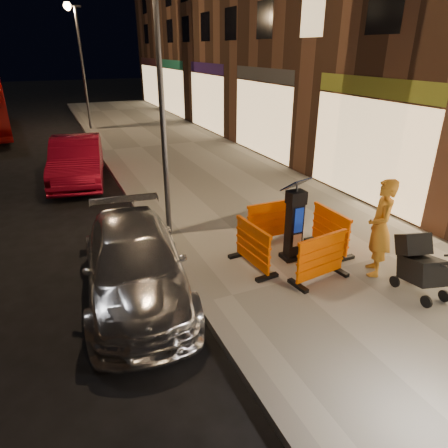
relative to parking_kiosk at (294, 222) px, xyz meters
name	(u,v)px	position (x,y,z in m)	size (l,w,h in m)	color
ground_plane	(206,309)	(-2.27, -0.75, -0.99)	(120.00, 120.00, 0.00)	black
sidewalk	(342,270)	(0.73, -0.75, -0.91)	(6.00, 60.00, 0.15)	gray
kerb	(206,305)	(-2.27, -0.75, -0.91)	(0.30, 60.00, 0.15)	slate
parking_kiosk	(294,222)	(0.00, 0.00, 0.00)	(0.53, 0.53, 1.67)	black
barrier_front	(321,258)	(0.00, -0.95, -0.37)	(1.20, 0.49, 0.93)	#F95A00
barrier_back	(270,221)	(0.00, 0.95, -0.37)	(1.20, 0.49, 0.93)	#F95A00
barrier_kerbside	(253,246)	(-0.95, 0.00, -0.37)	(1.20, 0.49, 0.93)	#F95A00
barrier_bldgside	(330,230)	(0.95, 0.00, -0.37)	(1.20, 0.49, 0.93)	#F95A00
car_silver	(138,293)	(-3.26, 0.22, -0.99)	(1.77, 4.35, 1.26)	#BBBBC0
car_red	(80,181)	(-3.53, 7.91, -0.99)	(1.59, 4.56, 1.50)	maroon
man	(380,228)	(1.15, -1.16, 0.13)	(0.70, 0.46, 1.93)	#BF771E
stroller	(422,267)	(1.35, -2.06, -0.29)	(0.57, 0.87, 1.09)	black
street_lamp_mid	(162,104)	(-2.02, 2.25, 2.16)	(0.12, 0.12, 6.00)	#3F3F44
street_lamp_far	(83,71)	(-2.02, 17.25, 2.16)	(0.12, 0.12, 6.00)	#3F3F44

